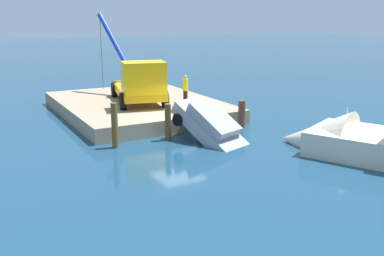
{
  "coord_description": "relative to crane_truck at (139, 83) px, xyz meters",
  "views": [
    {
      "loc": [
        20.98,
        -10.57,
        6.31
      ],
      "look_at": [
        1.11,
        0.28,
        0.5
      ],
      "focal_mm": 41.94,
      "sensor_mm": 36.0,
      "label": 1
    }
  ],
  "objects": [
    {
      "name": "ground",
      "position": [
        4.55,
        0.33,
        -2.17
      ],
      "size": [
        200.0,
        200.0,
        0.0
      ],
      "primitive_type": "plane",
      "color": "navy"
    },
    {
      "name": "dock",
      "position": [
        -1.25,
        0.33,
        -1.76
      ],
      "size": [
        12.01,
        9.28,
        0.83
      ],
      "primitive_type": "cube",
      "color": "gray",
      "rests_on": "ground"
    },
    {
      "name": "crane_truck",
      "position": [
        0.0,
        0.0,
        0.0
      ],
      "size": [
        8.83,
        3.89,
        5.52
      ],
      "color": "orange",
      "rests_on": "dock"
    },
    {
      "name": "dock_worker",
      "position": [
        0.84,
        2.77,
        -0.47
      ],
      "size": [
        0.34,
        0.34,
        1.72
      ],
      "color": "black",
      "rests_on": "dock"
    },
    {
      "name": "salvaged_car",
      "position": [
        6.9,
        1.12,
        -1.46
      ],
      "size": [
        4.51,
        3.14,
        2.95
      ],
      "color": "#99999E",
      "rests_on": "ground"
    },
    {
      "name": "piling_near",
      "position": [
        5.53,
        -3.54,
        -1.07
      ],
      "size": [
        0.31,
        0.31,
        2.2
      ],
      "primitive_type": "cylinder",
      "color": "brown",
      "rests_on": "ground"
    },
    {
      "name": "piling_mid",
      "position": [
        5.56,
        -0.73,
        -1.23
      ],
      "size": [
        0.31,
        0.31,
        1.89
      ],
      "primitive_type": "cylinder",
      "color": "brown",
      "rests_on": "ground"
    },
    {
      "name": "piling_far",
      "position": [
        5.36,
        1.25,
        -1.3
      ],
      "size": [
        0.29,
        0.29,
        1.74
      ],
      "primitive_type": "cylinder",
      "color": "brown",
      "rests_on": "ground"
    },
    {
      "name": "piling_end",
      "position": [
        5.2,
        4.06,
        -1.39
      ],
      "size": [
        0.4,
        0.4,
        1.56
      ],
      "primitive_type": "cylinder",
      "color": "brown",
      "rests_on": "ground"
    }
  ]
}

